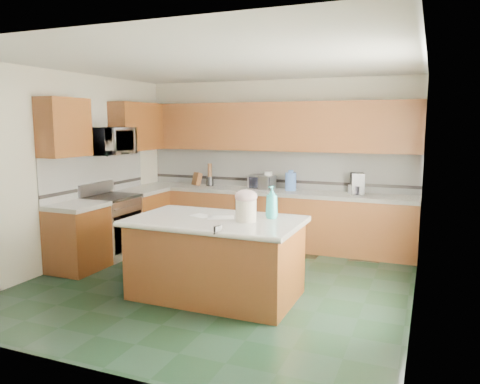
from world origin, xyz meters
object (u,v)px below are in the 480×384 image
at_px(island_base, 216,260).
at_px(toaster_oven, 262,182).
at_px(coffee_maker, 357,184).
at_px(knife_block, 197,179).
at_px(soap_bottle_island, 272,202).
at_px(island_top, 216,221).
at_px(treat_jar, 246,211).

height_order(island_base, toaster_oven, toaster_oven).
bearing_deg(island_base, toaster_oven, 97.80).
bearing_deg(coffee_maker, toaster_oven, 163.29).
height_order(knife_block, toaster_oven, knife_block).
xyz_separation_m(soap_bottle_island, knife_block, (-2.11, 2.21, -0.08)).
height_order(knife_block, coffee_maker, coffee_maker).
bearing_deg(coffee_maker, island_top, -133.74).
height_order(treat_jar, soap_bottle_island, soap_bottle_island).
height_order(soap_bottle_island, coffee_maker, soap_bottle_island).
xyz_separation_m(island_base, island_top, (0.00, -0.00, 0.46)).
relative_size(treat_jar, coffee_maker, 0.74).
bearing_deg(treat_jar, island_top, 156.38).
xyz_separation_m(island_top, knife_block, (-1.52, 2.47, 0.14)).
bearing_deg(treat_jar, coffee_maker, 49.24).
height_order(treat_jar, toaster_oven, treat_jar).
xyz_separation_m(island_base, coffee_maker, (1.21, 2.50, 0.65)).
bearing_deg(toaster_oven, coffee_maker, 13.80).
height_order(island_top, knife_block, knife_block).
height_order(toaster_oven, coffee_maker, coffee_maker).
bearing_deg(soap_bottle_island, knife_block, 150.66).
xyz_separation_m(toaster_oven, coffee_maker, (1.54, 0.03, 0.05)).
height_order(island_base, island_top, island_top).
xyz_separation_m(treat_jar, toaster_oven, (-0.70, 2.47, -0.01)).
distance_m(soap_bottle_island, knife_block, 3.06).
xyz_separation_m(knife_block, coffee_maker, (2.73, 0.03, 0.05)).
bearing_deg(soap_bottle_island, toaster_oven, 129.39).
distance_m(island_top, coffee_maker, 2.78).
relative_size(knife_block, coffee_maker, 0.68).
bearing_deg(coffee_maker, island_base, -133.74).
bearing_deg(island_base, knife_block, 122.02).
bearing_deg(soap_bottle_island, treat_jar, -112.04).
relative_size(knife_block, toaster_oven, 0.56).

